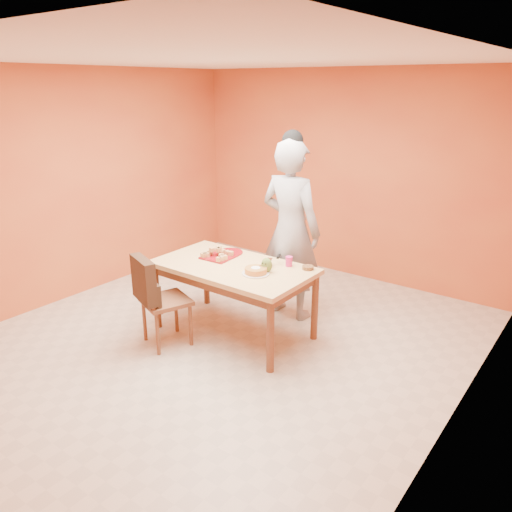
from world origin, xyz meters
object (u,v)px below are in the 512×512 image
Objects in this scene: person at (291,230)px; egg_ornament at (267,265)px; dining_chair at (164,299)px; magenta_glass at (289,261)px; dining_table at (233,274)px; red_dinner_plate at (230,252)px; sponge_cake at (256,270)px; checker_tin at (308,268)px; pastry_platter at (219,257)px.

person reaches higher than egg_ornament.
dining_chair is 1.29m from magenta_glass.
red_dinner_plate is at bearing 135.13° from dining_table.
red_dinner_plate is at bearing 101.81° from dining_chair.
dining_chair is at bearing -98.72° from red_dinner_plate.
sponge_cake is 1.49× the size of egg_ornament.
red_dinner_plate is 2.49× the size of checker_tin.
pastry_platter is 0.62m from sponge_cake.
dining_table is 5.27× the size of pastry_platter.
sponge_cake is (0.60, -0.33, 0.03)m from red_dinner_plate.
egg_ornament is 1.27× the size of checker_tin.
person is (0.20, 0.75, 0.32)m from dining_table.
sponge_cake is 2.16× the size of magenta_glass.
dining_table is at bearing -17.47° from pastry_platter.
dining_table is at bearing 76.26° from dining_chair.
egg_ornament is at bearing 106.36° from person.
pastry_platter is at bearing -177.19° from egg_ornament.
dining_table is 0.42m from egg_ornament.
person is 9.14× the size of sponge_cake.
red_dinner_plate is 0.69m from sponge_cake.
checker_tin is (0.94, 0.08, 0.01)m from red_dinner_plate.
dining_chair reaches higher than checker_tin.
egg_ornament is at bearing -132.41° from checker_tin.
person is at bearing 54.88° from pastry_platter.
red_dinner_plate is at bearing 90.83° from pastry_platter.
dining_table is 11.03× the size of egg_ornament.
red_dinner_plate is at bearing 167.41° from egg_ornament.
red_dinner_plate is at bearing -176.39° from magenta_glass.
magenta_glass is (0.08, 0.27, -0.02)m from egg_ornament.
dining_chair is 3.33× the size of red_dinner_plate.
sponge_cake reaches higher than checker_tin.
dining_table is 16.01× the size of magenta_glass.
dining_chair reaches higher than egg_ornament.
person is 0.74m from egg_ornament.
sponge_cake is at bearing -10.70° from dining_table.
red_dinner_plate is 0.74m from magenta_glass.
dining_table is at bearing 169.30° from sponge_cake.
pastry_platter is at bearing 162.53° from dining_table.
dining_chair reaches higher than sponge_cake.
magenta_glass reaches higher than sponge_cake.
person reaches higher than checker_tin.
dining_table is at bearing -152.28° from checker_tin.
pastry_platter is 0.97m from checker_tin.
dining_chair is at bearing -134.78° from egg_ornament.
checker_tin is (0.67, 0.35, 0.11)m from dining_table.
red_dinner_plate is at bearing 151.14° from sponge_cake.
person reaches higher than pastry_platter.
sponge_cake is at bearing 56.25° from dining_chair.
dining_chair is at bearing -144.28° from sponge_cake.
pastry_platter is 0.66m from egg_ornament.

